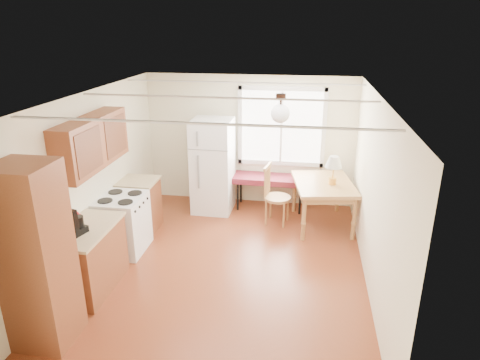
% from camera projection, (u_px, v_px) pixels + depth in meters
% --- Properties ---
extents(room_shell, '(4.60, 5.60, 2.62)m').
position_uv_depth(room_shell, '(226.00, 187.00, 5.94)').
color(room_shell, '#5E2513').
rests_on(room_shell, ground).
extents(kitchen_run, '(0.65, 3.40, 2.20)m').
position_uv_depth(kitchen_run, '(92.00, 225.00, 5.75)').
color(kitchen_run, brown).
rests_on(kitchen_run, ground).
extents(window_unit, '(1.64, 0.05, 1.51)m').
position_uv_depth(window_unit, '(281.00, 127.00, 8.04)').
color(window_unit, white).
rests_on(window_unit, room_shell).
extents(pendant_light, '(0.26, 0.26, 0.40)m').
position_uv_depth(pendant_light, '(280.00, 113.00, 5.87)').
color(pendant_light, black).
rests_on(pendant_light, room_shell).
extents(refrigerator, '(0.74, 0.76, 1.76)m').
position_uv_depth(refrigerator, '(213.00, 166.00, 7.98)').
color(refrigerator, white).
rests_on(refrigerator, ground).
extents(bench, '(1.42, 0.55, 0.65)m').
position_uv_depth(bench, '(270.00, 180.00, 8.14)').
color(bench, maroon).
rests_on(bench, ground).
extents(dining_table, '(1.17, 1.43, 0.80)m').
position_uv_depth(dining_table, '(323.00, 188.00, 7.41)').
color(dining_table, '#A1713D').
rests_on(dining_table, ground).
extents(chair, '(0.49, 0.48, 1.07)m').
position_uv_depth(chair, '(272.00, 190.00, 7.54)').
color(chair, '#A1713D').
rests_on(chair, ground).
extents(table_lamp, '(0.29, 0.29, 0.49)m').
position_uv_depth(table_lamp, '(334.00, 164.00, 7.17)').
color(table_lamp, gold).
rests_on(table_lamp, dining_table).
extents(coffee_maker, '(0.25, 0.29, 0.38)m').
position_uv_depth(coffee_maker, '(75.00, 224.00, 5.32)').
color(coffee_maker, black).
rests_on(coffee_maker, kitchen_run).
extents(kettle, '(0.11, 0.11, 0.22)m').
position_uv_depth(kettle, '(78.00, 221.00, 5.53)').
color(kettle, red).
rests_on(kettle, kitchen_run).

